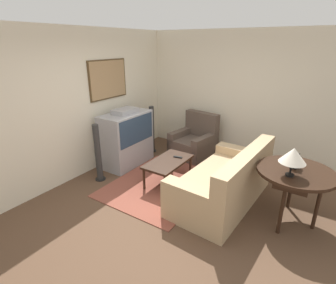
{
  "coord_description": "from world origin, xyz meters",
  "views": [
    {
      "loc": [
        -2.92,
        -1.82,
        2.42
      ],
      "look_at": [
        0.77,
        0.58,
        0.75
      ],
      "focal_mm": 28.0,
      "sensor_mm": 36.0,
      "label": 1
    }
  ],
  "objects_px": {
    "tv": "(127,138)",
    "console_table": "(296,175)",
    "couch": "(225,183)",
    "coffee_table": "(168,163)",
    "speaker_tower_right": "(152,131)",
    "mantel_clock": "(295,161)",
    "speaker_tower_left": "(98,154)",
    "armchair": "(194,143)",
    "table_lamp": "(293,156)"
  },
  "relations": [
    {
      "from": "tv",
      "to": "console_table",
      "type": "distance_m",
      "value": 3.24
    },
    {
      "from": "couch",
      "to": "console_table",
      "type": "height_order",
      "value": "couch"
    },
    {
      "from": "coffee_table",
      "to": "console_table",
      "type": "height_order",
      "value": "console_table"
    },
    {
      "from": "tv",
      "to": "speaker_tower_right",
      "type": "bearing_deg",
      "value": -2.62
    },
    {
      "from": "coffee_table",
      "to": "mantel_clock",
      "type": "height_order",
      "value": "mantel_clock"
    },
    {
      "from": "mantel_clock",
      "to": "speaker_tower_right",
      "type": "relative_size",
      "value": 0.17
    },
    {
      "from": "coffee_table",
      "to": "speaker_tower_left",
      "type": "xyz_separation_m",
      "value": [
        -0.6,
        1.14,
        0.12
      ]
    },
    {
      "from": "speaker_tower_left",
      "to": "armchair",
      "type": "bearing_deg",
      "value": -25.5
    },
    {
      "from": "tv",
      "to": "couch",
      "type": "height_order",
      "value": "tv"
    },
    {
      "from": "couch",
      "to": "speaker_tower_right",
      "type": "distance_m",
      "value": 2.47
    },
    {
      "from": "armchair",
      "to": "speaker_tower_left",
      "type": "relative_size",
      "value": 0.89
    },
    {
      "from": "mantel_clock",
      "to": "speaker_tower_left",
      "type": "xyz_separation_m",
      "value": [
        -0.72,
        3.14,
        -0.39
      ]
    },
    {
      "from": "table_lamp",
      "to": "speaker_tower_right",
      "type": "height_order",
      "value": "table_lamp"
    },
    {
      "from": "coffee_table",
      "to": "mantel_clock",
      "type": "bearing_deg",
      "value": -86.61
    },
    {
      "from": "armchair",
      "to": "table_lamp",
      "type": "relative_size",
      "value": 2.47
    },
    {
      "from": "coffee_table",
      "to": "armchair",
      "type": "bearing_deg",
      "value": 8.11
    },
    {
      "from": "armchair",
      "to": "speaker_tower_right",
      "type": "xyz_separation_m",
      "value": [
        -0.33,
        0.94,
        0.21
      ]
    },
    {
      "from": "table_lamp",
      "to": "armchair",
      "type": "bearing_deg",
      "value": 54.44
    },
    {
      "from": "tv",
      "to": "speaker_tower_left",
      "type": "distance_m",
      "value": 0.83
    },
    {
      "from": "speaker_tower_left",
      "to": "speaker_tower_right",
      "type": "xyz_separation_m",
      "value": [
        1.65,
        0.0,
        0.0
      ]
    },
    {
      "from": "mantel_clock",
      "to": "console_table",
      "type": "bearing_deg",
      "value": -151.14
    },
    {
      "from": "tv",
      "to": "mantel_clock",
      "type": "height_order",
      "value": "tv"
    },
    {
      "from": "coffee_table",
      "to": "speaker_tower_left",
      "type": "bearing_deg",
      "value": 117.82
    },
    {
      "from": "mantel_clock",
      "to": "speaker_tower_left",
      "type": "bearing_deg",
      "value": 102.92
    },
    {
      "from": "mantel_clock",
      "to": "table_lamp",
      "type": "bearing_deg",
      "value": 179.81
    },
    {
      "from": "table_lamp",
      "to": "speaker_tower_left",
      "type": "distance_m",
      "value": 3.22
    },
    {
      "from": "tv",
      "to": "coffee_table",
      "type": "relative_size",
      "value": 1.22
    },
    {
      "from": "coffee_table",
      "to": "speaker_tower_left",
      "type": "relative_size",
      "value": 0.9
    },
    {
      "from": "armchair",
      "to": "console_table",
      "type": "bearing_deg",
      "value": -22.03
    },
    {
      "from": "console_table",
      "to": "speaker_tower_left",
      "type": "distance_m",
      "value": 3.26
    },
    {
      "from": "mantel_clock",
      "to": "couch",
      "type": "bearing_deg",
      "value": 97.82
    },
    {
      "from": "tv",
      "to": "couch",
      "type": "distance_m",
      "value": 2.29
    },
    {
      "from": "couch",
      "to": "coffee_table",
      "type": "relative_size",
      "value": 2.04
    },
    {
      "from": "speaker_tower_left",
      "to": "speaker_tower_right",
      "type": "relative_size",
      "value": 1.0
    },
    {
      "from": "table_lamp",
      "to": "speaker_tower_right",
      "type": "relative_size",
      "value": 0.36
    },
    {
      "from": "couch",
      "to": "speaker_tower_right",
      "type": "bearing_deg",
      "value": -112.19
    },
    {
      "from": "speaker_tower_left",
      "to": "speaker_tower_right",
      "type": "bearing_deg",
      "value": 0.0
    },
    {
      "from": "tv",
      "to": "coffee_table",
      "type": "height_order",
      "value": "tv"
    },
    {
      "from": "mantel_clock",
      "to": "speaker_tower_left",
      "type": "height_order",
      "value": "speaker_tower_left"
    },
    {
      "from": "couch",
      "to": "table_lamp",
      "type": "xyz_separation_m",
      "value": [
        -0.18,
        -0.92,
        0.77
      ]
    },
    {
      "from": "couch",
      "to": "coffee_table",
      "type": "bearing_deg",
      "value": -87.14
    },
    {
      "from": "coffee_table",
      "to": "table_lamp",
      "type": "bearing_deg",
      "value": -95.45
    },
    {
      "from": "console_table",
      "to": "couch",
      "type": "bearing_deg",
      "value": 91.79
    },
    {
      "from": "armchair",
      "to": "speaker_tower_left",
      "type": "xyz_separation_m",
      "value": [
        -1.98,
        0.94,
        0.21
      ]
    },
    {
      "from": "table_lamp",
      "to": "speaker_tower_left",
      "type": "xyz_separation_m",
      "value": [
        -0.41,
        3.14,
        -0.58
      ]
    },
    {
      "from": "console_table",
      "to": "speaker_tower_right",
      "type": "relative_size",
      "value": 0.94
    },
    {
      "from": "tv",
      "to": "armchair",
      "type": "bearing_deg",
      "value": -40.42
    },
    {
      "from": "mantel_clock",
      "to": "speaker_tower_left",
      "type": "relative_size",
      "value": 0.17
    },
    {
      "from": "coffee_table",
      "to": "speaker_tower_right",
      "type": "relative_size",
      "value": 0.9
    },
    {
      "from": "couch",
      "to": "console_table",
      "type": "distance_m",
      "value": 1.05
    }
  ]
}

